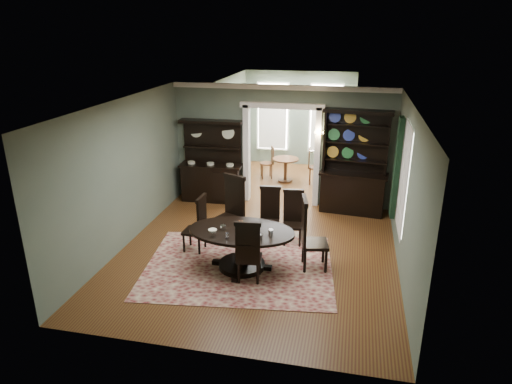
% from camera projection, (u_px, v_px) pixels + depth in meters
% --- Properties ---
extents(room, '(5.51, 6.01, 3.01)m').
position_uv_depth(room, '(257.00, 179.00, 8.67)').
color(room, brown).
rests_on(room, ground).
extents(parlor, '(3.51, 3.50, 3.01)m').
position_uv_depth(parlor, '(295.00, 125.00, 13.72)').
color(parlor, brown).
rests_on(parlor, ground).
extents(doorway_trim, '(2.08, 0.25, 2.57)m').
position_uv_depth(doorway_trim, '(282.00, 141.00, 11.37)').
color(doorway_trim, white).
rests_on(doorway_trim, floor).
extents(right_window, '(0.15, 1.47, 2.12)m').
position_uv_depth(right_window, '(400.00, 174.00, 8.94)').
color(right_window, white).
rests_on(right_window, wall_right).
extents(wall_sconce, '(0.27, 0.21, 0.21)m').
position_uv_depth(wall_sconce, '(320.00, 133.00, 10.94)').
color(wall_sconce, '#C17F33').
rests_on(wall_sconce, back_wall_right).
extents(rug, '(3.83, 3.16, 0.01)m').
position_uv_depth(rug, '(239.00, 266.00, 8.71)').
color(rug, maroon).
rests_on(rug, floor).
extents(dining_table, '(1.99, 1.84, 0.78)m').
position_uv_depth(dining_table, '(242.00, 242.00, 8.49)').
color(dining_table, black).
rests_on(dining_table, rug).
extents(centerpiece, '(1.24, 0.80, 0.20)m').
position_uv_depth(centerpiece, '(245.00, 227.00, 8.38)').
color(centerpiece, silver).
rests_on(centerpiece, dining_table).
extents(chair_far_left, '(0.68, 0.66, 1.42)m').
position_uv_depth(chair_far_left, '(232.00, 206.00, 9.60)').
color(chair_far_left, black).
rests_on(chair_far_left, rug).
extents(chair_far_mid, '(0.47, 0.45, 1.17)m').
position_uv_depth(chair_far_mid, '(270.00, 212.00, 9.65)').
color(chair_far_mid, black).
rests_on(chair_far_mid, rug).
extents(chair_far_right, '(0.47, 0.45, 1.15)m').
position_uv_depth(chair_far_right, '(293.00, 215.00, 9.53)').
color(chair_far_right, black).
rests_on(chair_far_right, rug).
extents(chair_end_left, '(0.44, 0.46, 1.19)m').
position_uv_depth(chair_end_left, '(198.00, 222.00, 9.12)').
color(chair_end_left, black).
rests_on(chair_end_left, rug).
extents(chair_end_right, '(0.59, 0.61, 1.41)m').
position_uv_depth(chair_end_right, '(309.00, 232.00, 8.42)').
color(chair_end_right, black).
rests_on(chair_end_right, rug).
extents(chair_near, '(0.49, 0.47, 1.21)m').
position_uv_depth(chair_near, '(248.00, 250.00, 7.97)').
color(chair_near, black).
rests_on(chair_near, rug).
extents(sideboard, '(1.62, 0.62, 2.10)m').
position_uv_depth(sideboard, '(212.00, 173.00, 11.80)').
color(sideboard, black).
rests_on(sideboard, floor).
extents(welsh_dresser, '(1.66, 0.75, 2.51)m').
position_uv_depth(welsh_dresser, '(354.00, 176.00, 11.00)').
color(welsh_dresser, black).
rests_on(welsh_dresser, floor).
extents(parlor_table, '(0.76, 0.76, 0.70)m').
position_uv_depth(parlor_table, '(285.00, 167.00, 13.28)').
color(parlor_table, '#563418').
rests_on(parlor_table, parlor_floor).
extents(parlor_chair_left, '(0.44, 0.43, 0.94)m').
position_uv_depth(parlor_chair_left, '(269.00, 161.00, 13.61)').
color(parlor_chair_left, '#563418').
rests_on(parlor_chair_left, parlor_floor).
extents(parlor_chair_right, '(0.45, 0.43, 1.03)m').
position_uv_depth(parlor_chair_right, '(313.00, 165.00, 13.09)').
color(parlor_chair_right, '#563418').
rests_on(parlor_chair_right, parlor_floor).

